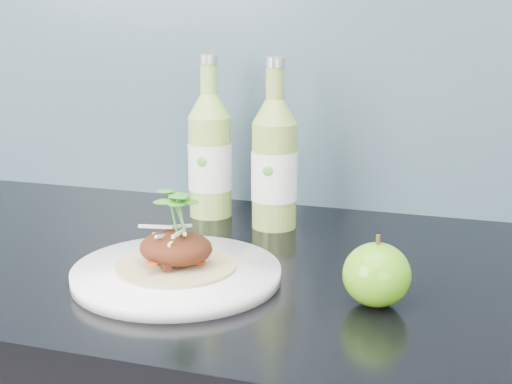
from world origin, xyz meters
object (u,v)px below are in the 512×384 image
(cider_bottle_left, at_px, (210,156))
(cider_bottle_right, at_px, (274,164))
(green_apple, at_px, (377,275))
(dinner_plate, at_px, (177,273))

(cider_bottle_left, xyz_separation_m, cider_bottle_right, (0.11, -0.03, 0.00))
(green_apple, bearing_deg, cider_bottle_left, 137.49)
(green_apple, relative_size, cider_bottle_left, 0.39)
(dinner_plate, relative_size, cider_bottle_left, 1.25)
(dinner_plate, distance_m, cider_bottle_right, 0.26)
(dinner_plate, xyz_separation_m, green_apple, (0.24, -0.00, 0.03))
(cider_bottle_left, bearing_deg, dinner_plate, -93.06)
(cider_bottle_right, bearing_deg, green_apple, -44.66)
(green_apple, height_order, cider_bottle_left, cider_bottle_left)
(green_apple, xyz_separation_m, cider_bottle_right, (-0.19, 0.25, 0.06))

